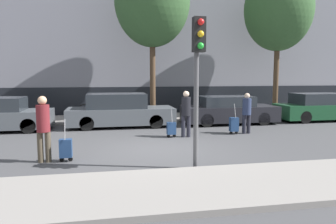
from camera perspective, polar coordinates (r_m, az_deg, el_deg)
ground_plane at (r=10.26m, az=-1.98°, el=-6.49°), size 80.00×80.00×0.00m
sidewalk_near at (r=6.71m, az=3.22°, el=-13.09°), size 28.00×2.50×0.12m
sidewalk_far at (r=17.10m, az=-5.70°, el=-1.07°), size 28.00×3.00×0.12m
building_facade at (r=20.97m, az=-6.89°, el=17.36°), size 28.00×2.98×12.56m
parked_car_1 at (r=14.70m, az=-8.42°, el=0.11°), size 4.67×1.84×1.48m
parked_car_2 at (r=15.69m, az=10.45°, el=0.24°), size 4.37×1.80×1.31m
parked_car_3 at (r=18.17m, az=25.04°, el=0.67°), size 4.52×1.71×1.38m
pedestrian_left at (r=9.18m, az=-20.90°, el=-2.10°), size 0.35×0.34×1.76m
trolley_left at (r=9.18m, az=-17.39°, el=-6.05°), size 0.34×0.29×1.15m
pedestrian_center at (r=12.10m, az=3.16°, el=0.18°), size 0.35×0.34×1.72m
trolley_center at (r=12.08m, az=0.59°, el=-2.85°), size 0.34×0.29×1.11m
pedestrian_right at (r=13.19m, az=13.55°, el=0.20°), size 0.35×0.34×1.60m
trolley_right at (r=12.98m, az=11.41°, el=-2.13°), size 0.34×0.29×1.20m
traffic_light at (r=7.83m, az=5.20°, el=8.57°), size 0.28×0.47×3.63m
parked_bicycle at (r=17.05m, az=-12.59°, el=0.25°), size 1.77×0.06×0.96m
bare_tree_near_crossing at (r=19.12m, az=18.68°, el=16.55°), size 3.60×3.60×7.84m
bare_tree_down_street at (r=16.80m, az=-2.76°, el=18.78°), size 3.68×3.68×8.03m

